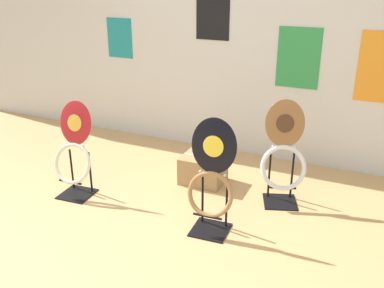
# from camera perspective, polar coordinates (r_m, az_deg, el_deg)

# --- Properties ---
(ground_plane) EXTENTS (14.00, 14.00, 0.00)m
(ground_plane) POSITION_cam_1_polar(r_m,az_deg,el_deg) (3.03, -9.72, -16.28)
(ground_plane) COLOR tan
(wall_back) EXTENTS (8.00, 0.07, 2.60)m
(wall_back) POSITION_cam_1_polar(r_m,az_deg,el_deg) (4.50, 6.48, 14.66)
(wall_back) COLOR silver
(wall_back) RESTS_ON ground_plane
(toilet_seat_display_jazz_black) EXTENTS (0.37, 0.30, 0.90)m
(toilet_seat_display_jazz_black) POSITION_cam_1_polar(r_m,az_deg,el_deg) (3.17, 2.65, -4.62)
(toilet_seat_display_jazz_black) COLOR black
(toilet_seat_display_jazz_black) RESTS_ON ground_plane
(toilet_seat_display_crimson_swirl) EXTENTS (0.38, 0.31, 0.84)m
(toilet_seat_display_crimson_swirl) POSITION_cam_1_polar(r_m,az_deg,el_deg) (3.85, -15.44, -1.03)
(toilet_seat_display_crimson_swirl) COLOR black
(toilet_seat_display_crimson_swirl) RESTS_ON ground_plane
(toilet_seat_display_woodgrain) EXTENTS (0.43, 0.38, 0.89)m
(toilet_seat_display_woodgrain) POSITION_cam_1_polar(r_m,az_deg,el_deg) (3.66, 12.09, -1.90)
(toilet_seat_display_woodgrain) COLOR black
(toilet_seat_display_woodgrain) RESTS_ON ground_plane
(storage_box) EXTENTS (0.40, 0.34, 0.26)m
(storage_box) POSITION_cam_1_polar(r_m,az_deg,el_deg) (4.04, 1.49, -3.38)
(storage_box) COLOR #A37F51
(storage_box) RESTS_ON ground_plane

